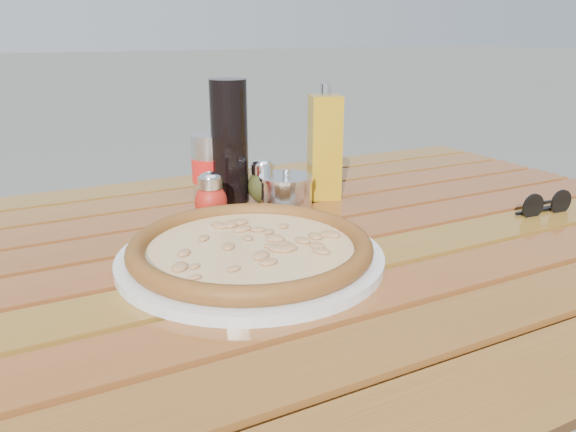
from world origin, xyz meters
name	(u,v)px	position (x,y,z in m)	size (l,w,h in m)	color
table	(294,284)	(0.00, 0.00, 0.67)	(1.40, 0.90, 0.75)	#371A0C
plate	(251,257)	(-0.10, -0.05, 0.76)	(0.36, 0.36, 0.01)	silver
pizza	(251,247)	(-0.10, -0.05, 0.77)	(0.36, 0.36, 0.03)	#FEE9B6
pepper_shaker	(211,197)	(-0.08, 0.15, 0.79)	(0.07, 0.07, 0.08)	red
oregano_shaker	(263,182)	(0.04, 0.19, 0.79)	(0.06, 0.06, 0.08)	#3B3F19
dark_bottle	(230,142)	(-0.01, 0.23, 0.86)	(0.07, 0.07, 0.22)	black
soda_can	(210,167)	(-0.04, 0.26, 0.81)	(0.09, 0.09, 0.12)	silver
olive_oil_cruet	(325,147)	(0.15, 0.17, 0.85)	(0.07, 0.07, 0.21)	#AC7E12
parmesan_tin	(286,191)	(0.06, 0.14, 0.78)	(0.11, 0.11, 0.07)	silver
sunglasses	(546,205)	(0.44, -0.09, 0.77)	(0.11, 0.03, 0.04)	black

